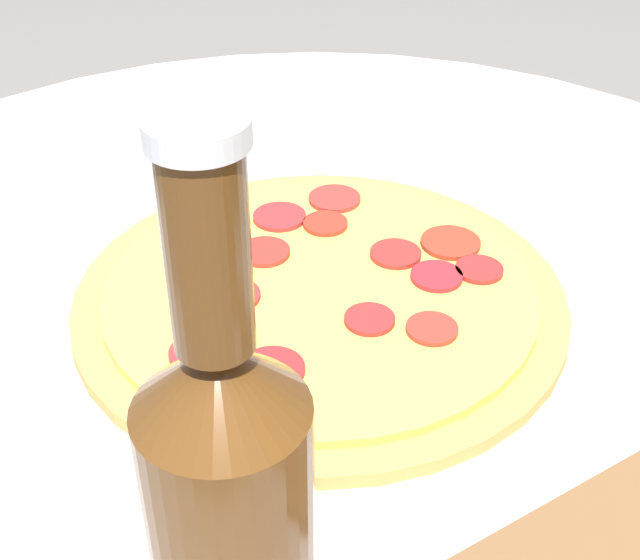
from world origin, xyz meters
The scene contains 3 objects.
table centered at (0.00, 0.00, 0.50)m, with size 0.89×0.89×0.68m.
pizza centered at (0.02, 0.01, 0.69)m, with size 0.33×0.33×0.02m.
beer_bottle centered at (0.29, 0.03, 0.78)m, with size 0.06×0.06×0.26m.
Camera 1 is at (0.50, 0.10, 1.04)m, focal length 50.00 mm.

